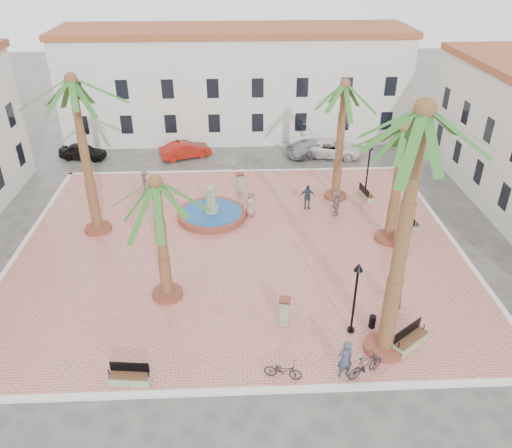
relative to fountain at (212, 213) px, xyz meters
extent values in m
plane|color=#56544F|center=(1.75, -3.50, -0.46)|extent=(120.00, 120.00, 0.00)
cube|color=#D07569|center=(1.75, -3.50, -0.39)|extent=(26.00, 22.00, 0.15)
cube|color=silver|center=(1.75, 7.50, -0.38)|extent=(26.30, 0.30, 0.16)
cube|color=silver|center=(1.75, -14.50, -0.38)|extent=(26.30, 0.30, 0.16)
cube|color=silver|center=(14.75, -3.50, -0.38)|extent=(0.30, 22.30, 0.16)
cube|color=silver|center=(-11.25, -3.50, -0.38)|extent=(0.30, 22.30, 0.16)
cube|color=silver|center=(1.75, 16.50, 4.04)|extent=(30.00, 7.00, 9.00)
cube|color=#984E2D|center=(1.75, 16.50, 8.79)|extent=(30.40, 7.40, 0.50)
cube|color=black|center=(-11.38, 13.02, 1.74)|extent=(1.00, 0.12, 1.60)
cube|color=black|center=(-7.63, 13.02, 1.74)|extent=(1.00, 0.12, 1.60)
cube|color=black|center=(-3.88, 13.02, 1.74)|extent=(1.00, 0.12, 1.60)
cube|color=black|center=(-0.13, 13.02, 1.74)|extent=(1.00, 0.12, 1.60)
cube|color=black|center=(3.62, 13.02, 1.74)|extent=(1.00, 0.12, 1.60)
cube|color=black|center=(7.37, 13.02, 1.74)|extent=(1.00, 0.12, 1.60)
cube|color=black|center=(11.12, 13.02, 1.74)|extent=(1.00, 0.12, 1.60)
cube|color=black|center=(14.87, 13.02, 1.74)|extent=(1.00, 0.12, 1.60)
cube|color=black|center=(-11.38, 13.02, 4.74)|extent=(1.00, 0.12, 1.60)
cube|color=black|center=(-7.63, 13.02, 4.74)|extent=(1.00, 0.12, 1.60)
cube|color=black|center=(-3.88, 13.02, 4.74)|extent=(1.00, 0.12, 1.60)
cube|color=black|center=(-0.13, 13.02, 4.74)|extent=(1.00, 0.12, 1.60)
cube|color=black|center=(3.62, 13.02, 4.74)|extent=(1.00, 0.12, 1.60)
cube|color=black|center=(7.37, 13.02, 4.74)|extent=(1.00, 0.12, 1.60)
cube|color=black|center=(11.12, 13.02, 4.74)|extent=(1.00, 0.12, 1.60)
cube|color=black|center=(14.87, 13.02, 4.74)|extent=(1.00, 0.12, 1.60)
cube|color=black|center=(18.29, -1.84, 1.74)|extent=(0.12, 1.00, 1.60)
cube|color=black|center=(18.29, 1.87, 1.74)|extent=(0.12, 1.00, 1.60)
cube|color=black|center=(18.29, 5.59, 1.74)|extent=(0.12, 1.00, 1.60)
cube|color=black|center=(18.29, 9.30, 1.74)|extent=(0.12, 1.00, 1.60)
cube|color=black|center=(18.29, 1.87, 4.74)|extent=(0.12, 1.00, 1.60)
cube|color=black|center=(18.29, 5.59, 4.74)|extent=(0.12, 1.00, 1.60)
cube|color=black|center=(18.29, 9.30, 4.74)|extent=(0.12, 1.00, 1.60)
cube|color=black|center=(-14.27, 6.50, 1.74)|extent=(0.12, 1.00, 1.60)
cube|color=black|center=(-14.27, 6.50, 4.74)|extent=(0.12, 1.00, 1.60)
cylinder|color=brown|center=(0.00, 0.00, -0.10)|extent=(4.47, 4.47, 0.43)
cylinder|color=#194C8C|center=(0.00, 0.00, 0.09)|extent=(3.94, 3.94, 0.06)
cylinder|color=gray|center=(0.00, 0.00, 0.11)|extent=(0.96, 0.96, 0.85)
cylinder|color=gray|center=(0.00, 0.00, 0.96)|extent=(0.64, 0.64, 1.28)
sphere|color=gray|center=(0.00, 0.00, 1.76)|extent=(0.47, 0.47, 0.47)
cylinder|color=brown|center=(-7.09, -1.31, -0.19)|extent=(1.64, 1.64, 0.25)
cylinder|color=brown|center=(-7.09, -1.31, 4.52)|extent=(0.53, 0.53, 9.18)
sphere|color=brown|center=(-7.09, -1.31, 9.11)|extent=(0.72, 0.72, 0.72)
cylinder|color=brown|center=(-2.01, -8.13, -0.20)|extent=(1.57, 1.57, 0.23)
cylinder|color=brown|center=(-2.01, -8.13, 3.03)|extent=(0.51, 0.51, 6.22)
sphere|color=brown|center=(-2.01, -8.13, 6.14)|extent=(0.69, 0.69, 0.69)
cylinder|color=brown|center=(8.07, -12.47, -0.18)|extent=(1.79, 1.79, 0.27)
cylinder|color=brown|center=(8.07, -12.47, 5.32)|extent=(0.58, 0.58, 10.73)
sphere|color=brown|center=(8.07, -12.47, 10.69)|extent=(0.78, 0.78, 0.78)
cylinder|color=brown|center=(10.87, -3.24, -0.19)|extent=(1.71, 1.71, 0.26)
cylinder|color=brown|center=(10.87, -3.24, 3.37)|extent=(0.56, 0.56, 6.85)
sphere|color=brown|center=(10.87, -3.24, 6.79)|extent=(0.75, 0.75, 0.75)
cylinder|color=brown|center=(8.64, 2.58, -0.20)|extent=(1.56, 1.56, 0.23)
cylinder|color=brown|center=(8.64, 2.58, 3.80)|extent=(0.51, 0.51, 7.76)
sphere|color=brown|center=(8.64, 2.58, 7.68)|extent=(0.68, 0.68, 0.68)
cube|color=gray|center=(-2.94, -13.90, -0.12)|extent=(1.78, 0.70, 0.39)
cube|color=#56351E|center=(-2.94, -13.90, 0.10)|extent=(1.68, 0.65, 0.06)
cube|color=black|center=(-2.92, -13.69, 0.36)|extent=(1.64, 0.21, 0.48)
cylinder|color=black|center=(-3.76, -13.81, 0.22)|extent=(0.05, 0.05, 0.29)
cylinder|color=black|center=(-2.13, -13.98, 0.22)|extent=(0.05, 0.05, 0.29)
cube|color=gray|center=(9.31, -12.30, -0.10)|extent=(1.92, 1.63, 0.43)
cube|color=#56351E|center=(9.31, -12.30, 0.15)|extent=(1.80, 1.52, 0.06)
cube|color=black|center=(9.17, -12.11, 0.44)|extent=(1.51, 1.13, 0.54)
cylinder|color=black|center=(8.57, -12.85, 0.28)|extent=(0.05, 0.05, 0.32)
cylinder|color=black|center=(10.05, -11.76, 0.28)|extent=(0.05, 0.05, 0.32)
cube|color=gray|center=(12.74, -1.63, -0.14)|extent=(0.70, 1.64, 0.35)
cube|color=#56351E|center=(12.74, -1.63, 0.06)|extent=(0.64, 1.54, 0.05)
cube|color=black|center=(12.55, -1.66, 0.30)|extent=(0.25, 1.49, 0.44)
cylinder|color=black|center=(12.84, -2.37, 0.17)|extent=(0.05, 0.05, 0.26)
cylinder|color=black|center=(12.64, -0.89, 0.17)|extent=(0.05, 0.05, 0.26)
cube|color=gray|center=(10.79, 2.36, -0.13)|extent=(0.80, 1.76, 0.38)
cube|color=#56351E|center=(10.79, 2.36, 0.09)|extent=(0.74, 1.66, 0.06)
cube|color=black|center=(10.58, 2.33, 0.35)|extent=(0.32, 1.59, 0.47)
cylinder|color=black|center=(10.92, 1.57, 0.20)|extent=(0.05, 0.05, 0.28)
cylinder|color=black|center=(10.65, 3.15, 0.20)|extent=(0.05, 0.05, 0.28)
cylinder|color=black|center=(6.85, -11.22, -0.24)|extent=(0.34, 0.34, 0.15)
cylinder|color=black|center=(6.85, -11.22, 1.49)|extent=(0.11, 0.11, 3.42)
cone|color=black|center=(6.85, -11.22, 3.35)|extent=(0.42, 0.42, 0.38)
sphere|color=beige|center=(6.85, -11.22, 3.20)|extent=(0.23, 0.23, 0.23)
cylinder|color=black|center=(10.80, 2.77, -0.24)|extent=(0.34, 0.34, 0.15)
cylinder|color=black|center=(10.80, 2.77, 1.50)|extent=(0.11, 0.11, 3.44)
cone|color=black|center=(10.80, 2.77, 3.37)|extent=(0.42, 0.42, 0.38)
sphere|color=beige|center=(10.80, 2.77, 3.22)|extent=(0.23, 0.23, 0.23)
cube|color=gray|center=(3.79, -10.53, 0.36)|extent=(0.51, 0.51, 1.36)
cube|color=brown|center=(3.79, -10.53, 1.09)|extent=(0.63, 0.63, 0.10)
cube|color=gray|center=(1.91, 3.48, 0.41)|extent=(0.53, 0.53, 1.46)
cube|color=brown|center=(1.91, 3.48, 1.20)|extent=(0.66, 0.66, 0.11)
cube|color=gray|center=(11.17, -4.78, 0.27)|extent=(0.43, 0.43, 1.17)
cube|color=brown|center=(11.17, -4.78, 0.91)|extent=(0.54, 0.54, 0.09)
cylinder|color=black|center=(7.90, -10.96, 0.00)|extent=(0.33, 0.33, 0.63)
imported|color=#353D4F|center=(5.95, -13.90, 0.63)|extent=(0.77, 0.60, 1.89)
imported|color=black|center=(3.41, -13.90, 0.11)|extent=(1.69, 0.92, 0.84)
imported|color=maroon|center=(9.27, -9.65, 0.63)|extent=(1.15, 1.07, 1.89)
imported|color=black|center=(6.86, -13.90, 0.23)|extent=(1.84, 1.28, 1.08)
imported|color=#967564|center=(2.55, 0.17, 0.60)|extent=(0.96, 0.69, 1.83)
imported|color=#2C3B4C|center=(6.40, 1.04, 0.55)|extent=(1.03, 0.45, 1.74)
imported|color=#4B4A4F|center=(-4.92, 4.26, 0.46)|extent=(0.68, 1.06, 1.55)
imported|color=gray|center=(8.20, 0.09, 0.61)|extent=(0.96, 1.79, 1.85)
imported|color=black|center=(-11.08, 10.88, 0.19)|extent=(4.04, 2.15, 1.31)
imported|color=maroon|center=(-2.54, 10.71, 0.23)|extent=(4.48, 2.87, 1.39)
imported|color=#A8A8B1|center=(8.26, 10.74, 0.23)|extent=(5.16, 3.46, 1.39)
imported|color=white|center=(9.72, 10.50, 0.24)|extent=(5.43, 3.30, 1.41)
camera|label=1|loc=(1.63, -28.71, 15.73)|focal=35.00mm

